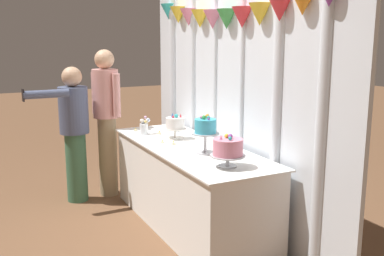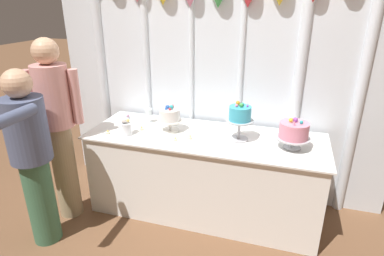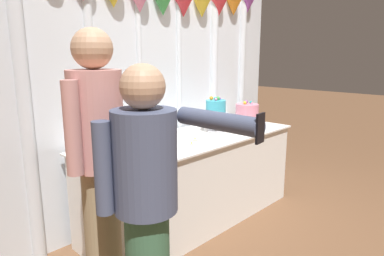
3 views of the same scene
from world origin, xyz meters
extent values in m
plane|color=brown|center=(0.00, 0.00, 0.00)|extent=(24.00, 24.00, 0.00)
cube|color=silver|center=(0.00, 0.55, 1.23)|extent=(3.32, 0.04, 2.46)
cylinder|color=silver|center=(-1.27, 0.52, 1.23)|extent=(0.10, 0.10, 2.46)
cylinder|color=silver|center=(-0.74, 0.52, 1.23)|extent=(0.07, 0.07, 2.46)
cylinder|color=silver|center=(-0.26, 0.52, 1.23)|extent=(0.05, 0.05, 2.46)
cylinder|color=silver|center=(0.23, 0.52, 1.23)|extent=(0.05, 0.05, 2.46)
cylinder|color=silver|center=(0.75, 0.52, 1.23)|extent=(0.10, 0.10, 2.46)
cylinder|color=silver|center=(1.27, 0.52, 1.23)|extent=(0.09, 0.09, 2.46)
cone|color=pink|center=(-0.26, 0.49, 1.96)|extent=(0.19, 0.19, 0.18)
cone|color=green|center=(0.00, 0.49, 1.95)|extent=(0.19, 0.19, 0.18)
cone|color=#DB333D|center=(0.26, 0.49, 1.96)|extent=(0.19, 0.19, 0.18)
cone|color=yellow|center=(0.52, 0.49, 1.97)|extent=(0.19, 0.19, 0.18)
cone|color=#DB333D|center=(0.78, 0.49, 2.00)|extent=(0.19, 0.19, 0.18)
cone|color=orange|center=(1.04, 0.49, 2.03)|extent=(0.19, 0.19, 0.18)
cone|color=purple|center=(1.30, 0.49, 2.08)|extent=(0.19, 0.19, 0.18)
cube|color=white|center=(0.00, 0.10, 0.39)|extent=(2.08, 0.71, 0.78)
cube|color=white|center=(0.00, 0.10, 0.79)|extent=(2.13, 0.76, 0.01)
cylinder|color=silver|center=(-0.34, 0.11, 0.80)|extent=(0.17, 0.17, 0.01)
cylinder|color=silver|center=(-0.34, 0.11, 0.85)|extent=(0.02, 0.02, 0.08)
cylinder|color=silver|center=(-0.34, 0.11, 0.90)|extent=(0.22, 0.22, 0.01)
cylinder|color=white|center=(-0.34, 0.11, 0.95)|extent=(0.19, 0.19, 0.11)
sphere|color=#2DB2B7|center=(-0.32, 0.12, 1.03)|extent=(0.04, 0.04, 0.04)
cone|color=#DB333D|center=(-0.33, 0.17, 1.02)|extent=(0.03, 0.03, 0.04)
sphere|color=blue|center=(-0.36, 0.13, 1.02)|extent=(0.03, 0.03, 0.03)
cone|color=blue|center=(-0.37, 0.10, 1.03)|extent=(0.03, 0.03, 0.04)
sphere|color=#DB333D|center=(-0.33, 0.09, 1.02)|extent=(0.02, 0.02, 0.02)
cylinder|color=#B2B2B7|center=(0.30, 0.11, 0.80)|extent=(0.17, 0.17, 0.01)
cylinder|color=#B2B2B7|center=(0.30, 0.11, 0.89)|extent=(0.03, 0.03, 0.16)
cylinder|color=#B2B2B7|center=(0.30, 0.11, 0.97)|extent=(0.24, 0.24, 0.01)
cylinder|color=#3DB2D1|center=(0.30, 0.11, 1.04)|extent=(0.19, 0.19, 0.12)
sphere|color=purple|center=(0.36, 0.10, 1.11)|extent=(0.02, 0.02, 0.02)
sphere|color=#2DB2B7|center=(0.32, 0.13, 1.11)|extent=(0.03, 0.03, 0.03)
sphere|color=orange|center=(0.28, 0.14, 1.12)|extent=(0.04, 0.04, 0.04)
sphere|color=pink|center=(0.28, 0.08, 1.11)|extent=(0.03, 0.03, 0.03)
sphere|color=green|center=(0.31, 0.09, 1.12)|extent=(0.04, 0.04, 0.04)
cylinder|color=#B2B2B7|center=(0.75, 0.06, 0.80)|extent=(0.14, 0.14, 0.01)
cylinder|color=#B2B2B7|center=(0.75, 0.06, 0.84)|extent=(0.03, 0.03, 0.07)
cylinder|color=#B2B2B7|center=(0.75, 0.06, 0.88)|extent=(0.28, 0.28, 0.01)
cylinder|color=pink|center=(0.75, 0.06, 0.95)|extent=(0.23, 0.23, 0.13)
sphere|color=#2DB2B7|center=(0.80, 0.05, 1.03)|extent=(0.03, 0.03, 0.03)
sphere|color=purple|center=(0.76, 0.08, 1.04)|extent=(0.04, 0.04, 0.04)
sphere|color=yellow|center=(0.72, 0.07, 1.03)|extent=(0.03, 0.03, 0.03)
cone|color=pink|center=(0.75, 0.00, 1.04)|extent=(0.02, 0.02, 0.04)
cylinder|color=silver|center=(-0.62, 0.26, 0.80)|extent=(0.06, 0.06, 0.00)
cylinder|color=silver|center=(-0.62, 0.26, 0.84)|extent=(0.01, 0.01, 0.08)
cylinder|color=silver|center=(-0.62, 0.26, 0.90)|extent=(0.07, 0.07, 0.06)
cylinder|color=silver|center=(-0.68, -0.09, 0.85)|extent=(0.09, 0.09, 0.11)
sphere|color=white|center=(-0.69, -0.05, 0.93)|extent=(0.04, 0.04, 0.04)
sphere|color=#CC9EC6|center=(-0.66, -0.08, 0.97)|extent=(0.03, 0.03, 0.03)
sphere|color=silver|center=(-0.71, -0.09, 0.92)|extent=(0.04, 0.04, 0.04)
sphere|color=#E5C666|center=(-0.67, -0.07, 0.93)|extent=(0.03, 0.03, 0.03)
sphere|color=silver|center=(-0.69, -0.04, 0.94)|extent=(0.04, 0.04, 0.04)
sphere|color=white|center=(-0.69, -0.11, 0.93)|extent=(0.04, 0.04, 0.04)
cylinder|color=beige|center=(-0.86, -0.12, 0.80)|extent=(0.04, 0.04, 0.02)
sphere|color=#F9CC4C|center=(-0.86, -0.12, 0.82)|extent=(0.01, 0.01, 0.01)
cylinder|color=beige|center=(-0.60, 0.05, 0.80)|extent=(0.04, 0.04, 0.02)
sphere|color=#F9CC4C|center=(-0.60, 0.05, 0.82)|extent=(0.01, 0.01, 0.01)
cylinder|color=beige|center=(-0.22, -0.08, 0.80)|extent=(0.04, 0.04, 0.01)
sphere|color=#F9CC4C|center=(-0.22, -0.08, 0.82)|extent=(0.01, 0.01, 0.01)
cylinder|color=beige|center=(-0.10, -0.01, 0.80)|extent=(0.04, 0.04, 0.02)
sphere|color=#F9CC4C|center=(-0.10, -0.01, 0.82)|extent=(0.01, 0.01, 0.01)
cylinder|color=#9E8966|center=(-1.21, -0.33, 0.45)|extent=(0.27, 0.27, 0.91)
cylinder|color=#D6938E|center=(-1.21, -0.33, 1.17)|extent=(0.38, 0.38, 0.54)
sphere|color=tan|center=(-1.21, -0.33, 1.55)|extent=(0.22, 0.22, 0.22)
cube|color=maroon|center=(-1.21, -0.46, 1.20)|extent=(0.04, 0.02, 0.34)
cylinder|color=#D6938E|center=(-1.39, -0.40, 1.17)|extent=(0.08, 0.08, 0.47)
cylinder|color=#D6938E|center=(-1.04, -0.26, 1.17)|extent=(0.08, 0.08, 0.47)
cylinder|color=#4C5675|center=(-1.18, -0.70, 1.02)|extent=(0.41, 0.41, 0.50)
sphere|color=tan|center=(-1.18, -0.70, 1.38)|extent=(0.21, 0.21, 0.21)
cube|color=#664C84|center=(-1.18, -0.84, 1.04)|extent=(0.04, 0.02, 0.32)
cylinder|color=#4C5675|center=(-1.37, -0.62, 1.01)|extent=(0.08, 0.08, 0.44)
cylinder|color=#4C5675|center=(-1.00, -1.00, 1.23)|extent=(0.08, 0.44, 0.08)
cube|color=black|center=(-1.00, -1.22, 1.23)|extent=(0.06, 0.02, 0.12)
camera|label=1|loc=(3.64, -1.72, 1.79)|focal=42.05mm
camera|label=2|loc=(0.67, -2.46, 1.94)|focal=29.91mm
camera|label=3|loc=(-2.17, -1.96, 1.52)|focal=32.25mm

